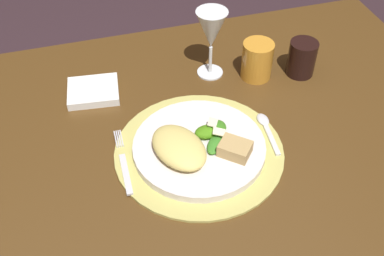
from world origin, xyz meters
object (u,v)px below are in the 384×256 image
object	(u,v)px
dinner_plate	(199,147)
spoon	(266,127)
wine_glass	(211,32)
fork	(124,164)
dining_table	(179,189)
napkin	(93,91)
amber_tumbler	(257,60)
dark_tumbler	(302,58)

from	to	relation	value
dinner_plate	spoon	world-z (taller)	dinner_plate
spoon	wine_glass	world-z (taller)	wine_glass
dinner_plate	fork	world-z (taller)	dinner_plate
dining_table	napkin	bearing A→B (deg)	125.09
spoon	napkin	distance (m)	0.39
spoon	amber_tumbler	distance (m)	0.19
napkin	amber_tumbler	xyz separation A→B (m)	(0.38, -0.04, 0.04)
dining_table	amber_tumbler	world-z (taller)	amber_tumbler
spoon	dark_tumbler	bearing A→B (deg)	46.24
dining_table	napkin	xyz separation A→B (m)	(-0.14, 0.20, 0.16)
spoon	wine_glass	bearing A→B (deg)	103.74
dining_table	fork	distance (m)	0.20
dark_tumbler	spoon	bearing A→B (deg)	-133.76
spoon	wine_glass	size ratio (longest dim) A/B	0.74
spoon	dinner_plate	bearing A→B (deg)	-171.92
napkin	dining_table	bearing A→B (deg)	-54.91
amber_tumbler	dining_table	bearing A→B (deg)	-145.12
fork	wine_glass	bearing A→B (deg)	43.36
dinner_plate	amber_tumbler	xyz separation A→B (m)	(0.20, 0.20, 0.03)
fork	wine_glass	world-z (taller)	wine_glass
dining_table	dinner_plate	bearing A→B (deg)	-44.34
napkin	wine_glass	distance (m)	0.30
dining_table	amber_tumbler	size ratio (longest dim) A/B	14.72
dinner_plate	napkin	world-z (taller)	dinner_plate
dinner_plate	dining_table	bearing A→B (deg)	135.66
dining_table	spoon	world-z (taller)	spoon
dinner_plate	dark_tumbler	bearing A→B (deg)	30.63
spoon	wine_glass	xyz separation A→B (m)	(-0.05, 0.22, 0.11)
fork	amber_tumbler	distance (m)	0.40
dinner_plate	napkin	size ratio (longest dim) A/B	2.33
fork	amber_tumbler	bearing A→B (deg)	29.25
dinner_plate	fork	xyz separation A→B (m)	(-0.15, 0.00, -0.01)
dinner_plate	amber_tumbler	world-z (taller)	amber_tumbler
wine_glass	amber_tumbler	size ratio (longest dim) A/B	1.84
wine_glass	fork	bearing A→B (deg)	-136.64
dining_table	napkin	world-z (taller)	napkin
dinner_plate	wine_glass	distance (m)	0.28
wine_glass	dark_tumbler	distance (m)	0.22
wine_glass	amber_tumbler	bearing A→B (deg)	-21.59
fork	amber_tumbler	xyz separation A→B (m)	(0.35, 0.20, 0.04)
dining_table	fork	bearing A→B (deg)	-164.40
dinner_plate	amber_tumbler	distance (m)	0.28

